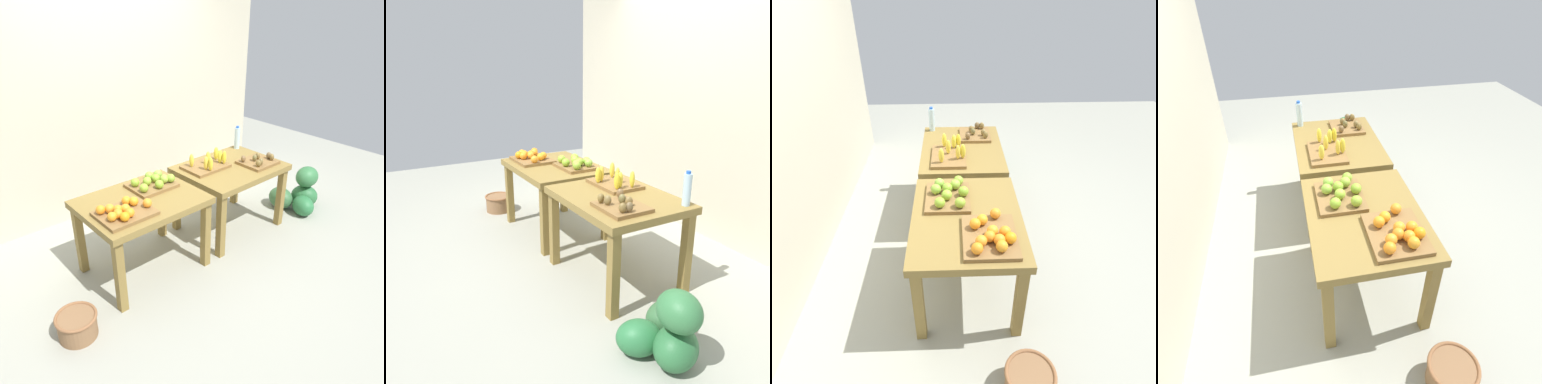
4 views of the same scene
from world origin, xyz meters
The scene contains 11 objects.
ground_plane centered at (0.00, 0.00, 0.00)m, with size 8.00×8.00×0.00m, color #98998B.
back_wall centered at (0.00, 1.35, 1.50)m, with size 4.40×0.12×3.00m, color beige.
display_table_left centered at (-0.56, 0.00, 0.62)m, with size 1.04×0.80×0.73m.
display_table_right centered at (0.56, 0.00, 0.62)m, with size 1.04×0.80×0.73m.
orange_bin centered at (-0.82, -0.14, 0.77)m, with size 0.45×0.36×0.11m.
apple_bin centered at (-0.34, 0.13, 0.77)m, with size 0.41×0.34×0.11m.
banana_crate centered at (0.34, 0.12, 0.77)m, with size 0.44×0.32×0.17m.
kiwi_bin centered at (0.82, -0.15, 0.76)m, with size 0.36×0.32×0.10m.
water_bottle centered at (0.99, 0.32, 0.85)m, with size 0.06×0.06×0.27m.
watermelon_pile centered at (1.49, -0.26, 0.19)m, with size 0.59×0.64×0.51m.
wicker_basket centered at (-1.42, -0.35, 0.10)m, with size 0.32×0.32×0.20m.
Camera 1 is at (-2.17, -2.51, 2.30)m, focal length 36.02 mm.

